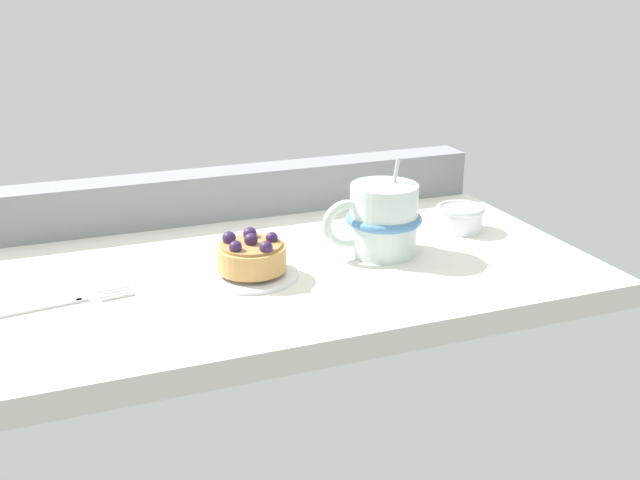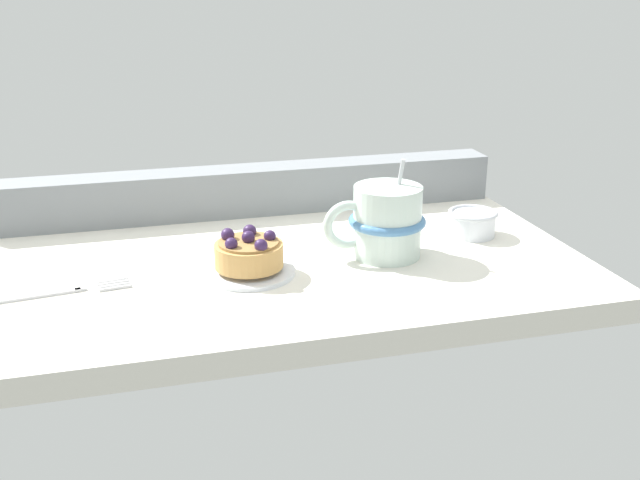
{
  "view_description": "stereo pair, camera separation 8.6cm",
  "coord_description": "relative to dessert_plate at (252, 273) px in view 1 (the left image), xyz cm",
  "views": [
    {
      "loc": [
        -24.41,
        -78.85,
        32.6
      ],
      "look_at": [
        4.71,
        -3.26,
        3.05
      ],
      "focal_mm": 41.77,
      "sensor_mm": 36.0,
      "label": 1
    },
    {
      "loc": [
        -16.22,
        -81.51,
        32.6
      ],
      "look_at": [
        4.71,
        -3.26,
        3.05
      ],
      "focal_mm": 41.77,
      "sensor_mm": 36.0,
      "label": 2
    }
  ],
  "objects": [
    {
      "name": "dessert_fork",
      "position": [
        -21.55,
        -0.31,
        -0.16
      ],
      "size": [
        17.47,
        3.87,
        0.6
      ],
      "color": "silver",
      "rests_on": "ground_plane"
    },
    {
      "name": "ground_plane",
      "position": [
        3.79,
        4.05,
        -1.88
      ],
      "size": [
        72.72,
        42.88,
        2.83
      ],
      "primitive_type": "cube",
      "color": "silver"
    },
    {
      "name": "dessert_plate",
      "position": [
        0.0,
        0.0,
        0.0
      ],
      "size": [
        10.36,
        10.36,
        1.0
      ],
      "color": "silver",
      "rests_on": "ground_plane"
    },
    {
      "name": "window_rail_back",
      "position": [
        3.79,
        22.74,
        2.78
      ],
      "size": [
        71.27,
        5.49,
        6.5
      ],
      "primitive_type": "cube",
      "color": "gray",
      "rests_on": "ground_plane"
    },
    {
      "name": "raspberry_tart",
      "position": [
        -0.01,
        0.02,
        2.19
      ],
      "size": [
        7.74,
        7.74,
        4.21
      ],
      "color": "tan",
      "rests_on": "dessert_plate"
    },
    {
      "name": "sugar_bowl",
      "position": [
        30.24,
        5.59,
        1.32
      ],
      "size": [
        6.39,
        6.39,
        3.31
      ],
      "color": "silver",
      "rests_on": "ground_plane"
    },
    {
      "name": "coffee_mug",
      "position": [
        16.73,
        1.59,
        3.87
      ],
      "size": [
        12.53,
        9.24,
        11.82
      ],
      "color": "silver",
      "rests_on": "ground_plane"
    }
  ]
}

